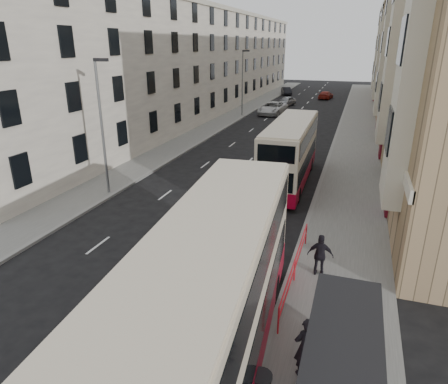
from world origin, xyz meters
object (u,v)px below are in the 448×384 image
(pedestrian_mid, at_px, (340,320))
(car_dark, at_px, (286,91))
(pedestrian_far, at_px, (320,255))
(double_decker_front, at_px, (212,302))
(car_red, at_px, (326,95))
(pedestrian_near, at_px, (306,347))
(street_lamp_near, at_px, (102,121))
(car_silver, at_px, (286,101))
(double_decker_rear, at_px, (290,153))
(white_van, at_px, (273,108))
(bus_shelter, at_px, (348,365))
(street_lamp_far, at_px, (243,80))

(pedestrian_mid, bearing_deg, car_dark, 103.70)
(car_dark, bearing_deg, pedestrian_mid, -97.46)
(pedestrian_mid, height_order, pedestrian_far, pedestrian_mid)
(double_decker_front, relative_size, car_red, 2.68)
(pedestrian_near, distance_m, pedestrian_mid, 1.72)
(street_lamp_near, height_order, pedestrian_far, street_lamp_near)
(pedestrian_far, xyz_separation_m, car_red, (-4.86, 56.74, -0.37))
(pedestrian_near, distance_m, pedestrian_far, 5.41)
(car_silver, bearing_deg, double_decker_front, -64.75)
(double_decker_rear, distance_m, pedestrian_mid, 15.69)
(pedestrian_far, xyz_separation_m, car_dark, (-12.25, 60.44, -0.34))
(street_lamp_near, bearing_deg, pedestrian_near, -38.67)
(pedestrian_near, distance_m, white_van, 44.93)
(bus_shelter, height_order, pedestrian_mid, bus_shelter)
(white_van, relative_size, car_red, 1.31)
(pedestrian_near, xyz_separation_m, white_van, (-10.24, 43.75, -0.25))
(car_silver, xyz_separation_m, car_red, (4.90, 10.11, -0.04))
(pedestrian_far, bearing_deg, car_red, -86.14)
(white_van, bearing_deg, pedestrian_far, -68.39)
(white_van, bearing_deg, double_decker_front, -73.22)
(street_lamp_far, bearing_deg, pedestrian_far, -69.22)
(car_dark, bearing_deg, double_decker_front, -100.58)
(car_dark, bearing_deg, pedestrian_far, -97.61)
(street_lamp_near, distance_m, double_decker_front, 16.19)
(white_van, bearing_deg, car_silver, 94.55)
(car_silver, bearing_deg, street_lamp_near, -77.93)
(pedestrian_mid, bearing_deg, street_lamp_far, 112.22)
(street_lamp_far, bearing_deg, street_lamp_near, -90.00)
(street_lamp_near, height_order, double_decker_front, street_lamp_near)
(white_van, distance_m, car_dark, 22.21)
(pedestrian_mid, distance_m, car_dark, 65.68)
(pedestrian_near, relative_size, car_dark, 0.44)
(pedestrian_mid, height_order, car_red, pedestrian_mid)
(bus_shelter, height_order, car_dark, bus_shelter)
(street_lamp_far, height_order, car_dark, street_lamp_far)
(double_decker_rear, relative_size, car_dark, 2.55)
(car_silver, distance_m, car_red, 11.23)
(street_lamp_near, height_order, car_red, street_lamp_near)
(pedestrian_near, relative_size, white_van, 0.31)
(double_decker_front, height_order, pedestrian_mid, double_decker_front)
(street_lamp_far, distance_m, car_red, 23.27)
(car_dark, bearing_deg, white_van, -103.49)
(double_decker_rear, distance_m, white_van, 28.03)
(pedestrian_near, distance_m, car_silver, 52.98)
(pedestrian_mid, relative_size, white_van, 0.31)
(white_van, bearing_deg, bus_shelter, -69.09)
(pedestrian_near, xyz_separation_m, car_silver, (-9.90, 52.04, -0.37))
(pedestrian_far, bearing_deg, street_lamp_far, -70.24)
(street_lamp_far, xyz_separation_m, double_decker_front, (11.14, -41.54, -2.21))
(bus_shelter, relative_size, white_van, 0.72)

